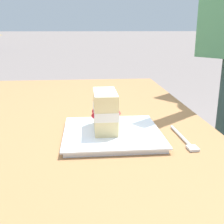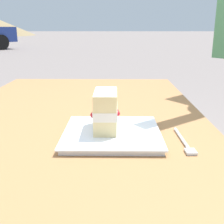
% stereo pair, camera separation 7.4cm
% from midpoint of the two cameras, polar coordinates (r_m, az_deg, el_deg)
% --- Properties ---
extents(patio_table, '(1.48, 0.86, 0.69)m').
position_cam_midpoint_polar(patio_table, '(0.94, -5.32, -6.75)').
color(patio_table, olive).
rests_on(patio_table, ground).
extents(dessert_plate, '(0.26, 0.26, 0.02)m').
position_cam_midpoint_polar(dessert_plate, '(0.76, 2.80, -4.40)').
color(dessert_plate, white).
rests_on(dessert_plate, patio_table).
extents(cake_slice, '(0.13, 0.08, 0.11)m').
position_cam_midpoint_polar(cake_slice, '(0.76, 1.53, 0.22)').
color(cake_slice, '#EAD18C').
rests_on(cake_slice, dessert_plate).
extents(dessert_fork, '(0.17, 0.02, 0.01)m').
position_cam_midpoint_polar(dessert_fork, '(0.75, 17.04, -5.84)').
color(dessert_fork, silver).
rests_on(dessert_fork, patio_table).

